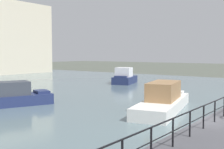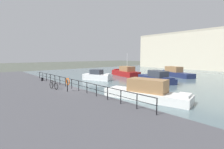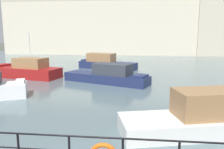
{
  "view_description": "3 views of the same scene",
  "coord_description": "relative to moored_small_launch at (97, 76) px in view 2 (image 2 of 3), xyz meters",
  "views": [
    {
      "loc": [
        -14.45,
        -5.14,
        4.47
      ],
      "look_at": [
        0.31,
        6.1,
        3.13
      ],
      "focal_mm": 45.61,
      "sensor_mm": 36.0,
      "label": 1
    },
    {
      "loc": [
        16.73,
        -9.31,
        4.68
      ],
      "look_at": [
        -0.99,
        5.87,
        2.13
      ],
      "focal_mm": 26.74,
      "sensor_mm": 36.0,
      "label": 2
    },
    {
      "loc": [
        1.73,
        -6.98,
        5.1
      ],
      "look_at": [
        0.31,
        6.15,
        2.8
      ],
      "focal_mm": 37.07,
      "sensor_mm": 36.0,
      "label": 3
    }
  ],
  "objects": [
    {
      "name": "life_ring_stand",
      "position": [
        10.99,
        -11.55,
        1.25
      ],
      "size": [
        0.75,
        0.16,
        1.4
      ],
      "color": "black",
      "rests_on": "quay_promenade"
    },
    {
      "name": "moored_white_yacht",
      "position": [
        7.06,
        17.33,
        0.08
      ],
      "size": [
        9.06,
        5.49,
        2.29
      ],
      "rotation": [
        0.0,
        0.0,
        2.78
      ],
      "color": "navy",
      "rests_on": "water_basin"
    },
    {
      "name": "quay_railing",
      "position": [
        9.81,
        -10.52,
        1.02
      ],
      "size": [
        22.45,
        0.07,
        1.08
      ],
      "color": "black",
      "rests_on": "quay_promenade"
    },
    {
      "name": "moored_cabin_cruiser",
      "position": [
        8.78,
        7.13,
        -0.01
      ],
      "size": [
        9.57,
        5.67,
        2.09
      ],
      "rotation": [
        0.0,
        0.0,
        -0.38
      ],
      "color": "navy",
      "rests_on": "water_basin"
    },
    {
      "name": "moored_small_launch",
      "position": [
        0.0,
        0.0,
        0.0
      ],
      "size": [
        6.1,
        4.11,
        2.08
      ],
      "rotation": [
        0.0,
        0.0,
        0.4
      ],
      "color": "white",
      "rests_on": "water_basin"
    },
    {
      "name": "quay_promenade",
      "position": [
        10.03,
        -16.27,
        -0.26
      ],
      "size": [
        56.0,
        13.0,
        1.09
      ],
      "primitive_type": "cube",
      "color": "#47474C",
      "rests_on": "ground_plane"
    },
    {
      "name": "water_basin",
      "position": [
        10.03,
        20.43,
        -0.8
      ],
      "size": [
        80.0,
        60.0,
        0.01
      ],
      "primitive_type": "cube",
      "color": "slate",
      "rests_on": "ground_plane"
    },
    {
      "name": "parked_bicycle",
      "position": [
        8.79,
        -12.17,
        0.67
      ],
      "size": [
        1.76,
        0.29,
        0.98
      ],
      "rotation": [
        0.0,
        0.0,
        0.13
      ],
      "color": "black",
      "rests_on": "quay_promenade"
    },
    {
      "name": "mooring_bollard",
      "position": [
        1.48,
        -11.03,
        0.5
      ],
      "size": [
        0.32,
        0.32,
        0.44
      ],
      "primitive_type": "cylinder",
      "color": "black",
      "rests_on": "quay_promenade"
    },
    {
      "name": "ground_plane",
      "position": [
        10.03,
        -9.77,
        -0.81
      ],
      "size": [
        240.0,
        240.0,
        0.0
      ],
      "primitive_type": "plane",
      "color": "#4C5147"
    },
    {
      "name": "moored_harbor_tender",
      "position": [
        15.73,
        -4.68,
        0.03
      ],
      "size": [
        9.72,
        4.78,
        2.26
      ],
      "rotation": [
        0.0,
        0.0,
        0.24
      ],
      "color": "white",
      "rests_on": "water_basin"
    },
    {
      "name": "moored_red_daysailer",
      "position": [
        -1.36,
        9.29,
        0.08
      ],
      "size": [
        8.91,
        4.78,
        5.41
      ],
      "rotation": [
        0.0,
        0.0,
        2.91
      ],
      "color": "maroon",
      "rests_on": "water_basin"
    }
  ]
}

